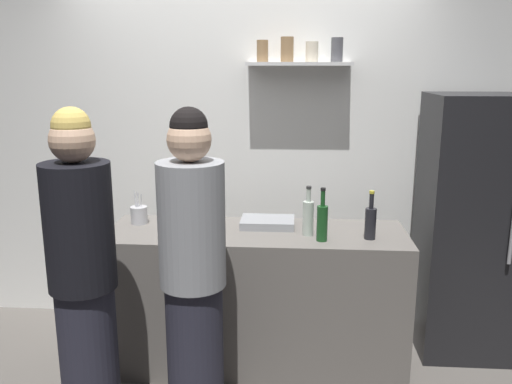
{
  "coord_description": "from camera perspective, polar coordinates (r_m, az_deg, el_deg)",
  "views": [
    {
      "loc": [
        0.37,
        -2.63,
        1.9
      ],
      "look_at": [
        0.14,
        0.54,
        1.15
      ],
      "focal_mm": 37.48,
      "sensor_mm": 36.0,
      "label": 1
    }
  ],
  "objects": [
    {
      "name": "back_wall_assembly",
      "position": [
        3.94,
        -1.2,
        4.58
      ],
      "size": [
        4.8,
        0.32,
        2.6
      ],
      "color": "white",
      "rests_on": "ground"
    },
    {
      "name": "wine_bottle_dark_glass",
      "position": [
        3.23,
        12.12,
        -3.11
      ],
      "size": [
        0.07,
        0.07,
        0.29
      ],
      "color": "black",
      "rests_on": "counter"
    },
    {
      "name": "wine_bottle_pale_glass",
      "position": [
        3.24,
        5.59,
        -2.64
      ],
      "size": [
        0.07,
        0.07,
        0.31
      ],
      "color": "#B2BFB2",
      "rests_on": "counter"
    },
    {
      "name": "wine_bottle_green_glass",
      "position": [
        3.14,
        7.08,
        -3.13
      ],
      "size": [
        0.06,
        0.06,
        0.32
      ],
      "color": "#19471E",
      "rests_on": "counter"
    },
    {
      "name": "utensil_holder",
      "position": [
        3.56,
        -12.38,
        -2.39
      ],
      "size": [
        0.11,
        0.11,
        0.22
      ],
      "color": "#B2B2B7",
      "rests_on": "counter"
    },
    {
      "name": "counter",
      "position": [
        3.49,
        -0.0,
        -11.24
      ],
      "size": [
        1.87,
        0.61,
        0.9
      ],
      "primitive_type": "cube",
      "color": "#66605B",
      "rests_on": "ground"
    },
    {
      "name": "person_grey_hoodie",
      "position": [
        2.79,
        -6.73,
        -8.89
      ],
      "size": [
        0.34,
        0.34,
        1.71
      ],
      "rotation": [
        0.0,
        0.0,
        1.0
      ],
      "color": "#262633",
      "rests_on": "ground"
    },
    {
      "name": "water_bottle_plastic",
      "position": [
        3.24,
        -7.97,
        -3.15
      ],
      "size": [
        0.09,
        0.09,
        0.21
      ],
      "color": "silver",
      "rests_on": "counter"
    },
    {
      "name": "person_blonde",
      "position": [
        2.87,
        -17.97,
        -8.79
      ],
      "size": [
        0.34,
        0.34,
        1.72
      ],
      "rotation": [
        0.0,
        0.0,
        3.75
      ],
      "color": "#262633",
      "rests_on": "ground"
    },
    {
      "name": "wine_bottle_amber_glass",
      "position": [
        3.42,
        -4.98,
        -1.54
      ],
      "size": [
        0.08,
        0.08,
        0.33
      ],
      "color": "#472814",
      "rests_on": "counter"
    },
    {
      "name": "baking_pan",
      "position": [
        3.42,
        1.25,
        -3.27
      ],
      "size": [
        0.34,
        0.24,
        0.05
      ],
      "primitive_type": "cube",
      "color": "gray",
      "rests_on": "counter"
    },
    {
      "name": "refrigerator",
      "position": [
        3.8,
        21.65,
        -3.45
      ],
      "size": [
        0.59,
        0.61,
        1.73
      ],
      "color": "black",
      "rests_on": "ground"
    }
  ]
}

